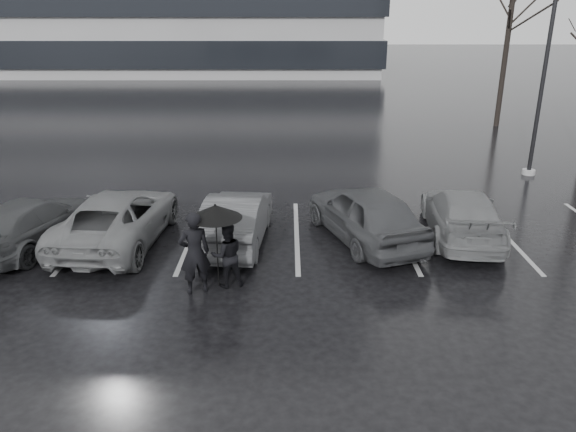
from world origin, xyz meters
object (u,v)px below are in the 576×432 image
(car_west_c, at_px, (32,223))
(tree_north, at_px, (507,39))
(pedestrian_right, at_px, (227,255))
(lamp_post, at_px, (545,68))
(car_main, at_px, (366,213))
(pedestrian_left, at_px, (195,253))
(car_west_b, at_px, (118,218))
(car_west_a, at_px, (236,218))
(car_east, at_px, (462,214))

(car_west_c, bearing_deg, tree_north, -123.63)
(pedestrian_right, relative_size, lamp_post, 0.18)
(car_main, distance_m, car_west_c, 8.51)
(pedestrian_left, xyz_separation_m, lamp_post, (10.72, 8.93, 2.86))
(car_main, xyz_separation_m, tree_north, (8.62, 14.84, 3.51))
(car_west_b, relative_size, pedestrian_right, 3.31)
(tree_north, bearing_deg, car_west_b, -135.06)
(car_main, height_order, pedestrian_right, car_main)
(car_west_a, xyz_separation_m, car_east, (5.92, 0.43, -0.03))
(car_west_c, xyz_separation_m, pedestrian_left, (4.53, -2.50, 0.29))
(car_west_a, xyz_separation_m, car_west_b, (-3.06, 0.03, 0.01))
(lamp_post, xyz_separation_m, tree_north, (1.87, 8.78, 0.48))
(tree_north, bearing_deg, car_west_a, -128.54)
(car_west_b, height_order, car_west_c, car_west_b)
(car_main, xyz_separation_m, pedestrian_right, (-3.33, -2.56, -0.01))
(car_east, relative_size, tree_north, 0.51)
(pedestrian_right, distance_m, tree_north, 21.40)
(car_west_b, relative_size, car_east, 1.10)
(car_west_a, xyz_separation_m, pedestrian_right, (0.01, -2.39, 0.06))
(lamp_post, bearing_deg, car_west_c, -157.13)
(pedestrian_right, bearing_deg, car_main, -158.16)
(car_main, xyz_separation_m, lamp_post, (6.75, 6.07, 3.04))
(car_west_a, relative_size, car_east, 0.92)
(lamp_post, height_order, tree_north, tree_north)
(car_west_a, distance_m, car_west_c, 5.17)
(car_main, bearing_deg, car_west_c, -17.37)
(car_west_a, distance_m, car_west_b, 3.06)
(car_west_c, relative_size, pedestrian_right, 2.94)
(car_east, bearing_deg, car_west_c, 9.74)
(pedestrian_left, bearing_deg, car_west_b, -68.92)
(car_west_a, relative_size, pedestrian_left, 2.21)
(car_main, distance_m, car_west_b, 6.40)
(pedestrian_left, bearing_deg, car_west_c, -49.44)
(car_main, xyz_separation_m, car_west_b, (-6.39, -0.14, -0.07))
(pedestrian_right, bearing_deg, car_west_a, -105.54)
(car_west_c, xyz_separation_m, tree_north, (17.12, 15.21, 3.63))
(car_west_b, xyz_separation_m, car_east, (8.97, 0.40, -0.03))
(car_west_c, distance_m, lamp_post, 16.85)
(pedestrian_left, xyz_separation_m, pedestrian_right, (0.65, 0.30, -0.18))
(pedestrian_left, relative_size, pedestrian_right, 1.25)
(car_east, distance_m, tree_north, 16.20)
(car_east, relative_size, lamp_post, 0.53)
(pedestrian_right, bearing_deg, pedestrian_left, 9.26)
(car_west_b, height_order, pedestrian_right, pedestrian_right)
(car_west_b, bearing_deg, pedestrian_left, 136.03)
(car_main, distance_m, lamp_post, 9.57)
(car_west_c, bearing_deg, car_west_b, -159.10)
(car_main, height_order, tree_north, tree_north)
(pedestrian_left, bearing_deg, car_west_a, -123.82)
(car_main, relative_size, car_west_c, 1.01)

